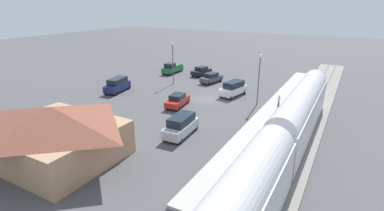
{
  "coord_description": "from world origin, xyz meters",
  "views": [
    {
      "loc": [
        -18.09,
        36.77,
        13.48
      ],
      "look_at": [
        -0.92,
        5.96,
        1.0
      ],
      "focal_mm": 27.46,
      "sensor_mm": 36.0,
      "label": 1
    }
  ],
  "objects_px": {
    "pedestrian_on_platform": "(279,101)",
    "sedan_red": "(177,100)",
    "suv_navy": "(117,85)",
    "station_building": "(55,132)",
    "suv_silver": "(181,125)",
    "light_pole_lot_center": "(173,58)",
    "light_pole_near_platform": "(259,73)",
    "pickup_green": "(172,68)",
    "sedan_black": "(201,71)",
    "suv_white": "(233,88)",
    "sedan_charcoal": "(211,78)"
  },
  "relations": [
    {
      "from": "pedestrian_on_platform",
      "to": "light_pole_near_platform",
      "type": "relative_size",
      "value": 0.24
    },
    {
      "from": "sedan_red",
      "to": "light_pole_near_platform",
      "type": "bearing_deg",
      "value": -146.7
    },
    {
      "from": "pickup_green",
      "to": "sedan_charcoal",
      "type": "distance_m",
      "value": 10.42
    },
    {
      "from": "suv_silver",
      "to": "pickup_green",
      "type": "bearing_deg",
      "value": -55.45
    },
    {
      "from": "pickup_green",
      "to": "light_pole_lot_center",
      "type": "relative_size",
      "value": 0.77
    },
    {
      "from": "station_building",
      "to": "suv_silver",
      "type": "relative_size",
      "value": 2.25
    },
    {
      "from": "station_building",
      "to": "light_pole_near_platform",
      "type": "distance_m",
      "value": 25.93
    },
    {
      "from": "suv_navy",
      "to": "station_building",
      "type": "bearing_deg",
      "value": 118.26
    },
    {
      "from": "sedan_red",
      "to": "suv_white",
      "type": "bearing_deg",
      "value": -120.06
    },
    {
      "from": "suv_white",
      "to": "sedan_black",
      "type": "relative_size",
      "value": 1.1
    },
    {
      "from": "station_building",
      "to": "light_pole_lot_center",
      "type": "distance_m",
      "value": 27.25
    },
    {
      "from": "suv_navy",
      "to": "pickup_green",
      "type": "bearing_deg",
      "value": -92.0
    },
    {
      "from": "suv_white",
      "to": "suv_silver",
      "type": "xyz_separation_m",
      "value": [
        -0.38,
        15.95,
        0.0
      ]
    },
    {
      "from": "sedan_red",
      "to": "light_pole_lot_center",
      "type": "xyz_separation_m",
      "value": [
        6.76,
        -9.5,
        3.63
      ]
    },
    {
      "from": "sedan_black",
      "to": "pickup_green",
      "type": "bearing_deg",
      "value": 10.01
    },
    {
      "from": "sedan_red",
      "to": "suv_silver",
      "type": "bearing_deg",
      "value": 124.11
    },
    {
      "from": "station_building",
      "to": "sedan_red",
      "type": "distance_m",
      "value": 17.45
    },
    {
      "from": "station_building",
      "to": "pedestrian_on_platform",
      "type": "height_order",
      "value": "station_building"
    },
    {
      "from": "pedestrian_on_platform",
      "to": "sedan_charcoal",
      "type": "height_order",
      "value": "pedestrian_on_platform"
    },
    {
      "from": "pedestrian_on_platform",
      "to": "suv_navy",
      "type": "bearing_deg",
      "value": 9.6
    },
    {
      "from": "suv_silver",
      "to": "light_pole_lot_center",
      "type": "bearing_deg",
      "value": -55.16
    },
    {
      "from": "pedestrian_on_platform",
      "to": "suv_navy",
      "type": "height_order",
      "value": "suv_navy"
    },
    {
      "from": "station_building",
      "to": "suv_silver",
      "type": "xyz_separation_m",
      "value": [
        -7.16,
        -9.6,
        -1.44
      ]
    },
    {
      "from": "suv_navy",
      "to": "suv_white",
      "type": "bearing_deg",
      "value": -157.12
    },
    {
      "from": "sedan_red",
      "to": "suv_white",
      "type": "height_order",
      "value": "suv_white"
    },
    {
      "from": "station_building",
      "to": "pickup_green",
      "type": "relative_size",
      "value": 2.06
    },
    {
      "from": "suv_white",
      "to": "sedan_charcoal",
      "type": "height_order",
      "value": "suv_white"
    },
    {
      "from": "sedan_charcoal",
      "to": "suv_navy",
      "type": "bearing_deg",
      "value": 49.39
    },
    {
      "from": "sedan_charcoal",
      "to": "station_building",
      "type": "bearing_deg",
      "value": 88.88
    },
    {
      "from": "station_building",
      "to": "suv_navy",
      "type": "relative_size",
      "value": 2.18
    },
    {
      "from": "sedan_charcoal",
      "to": "light_pole_lot_center",
      "type": "relative_size",
      "value": 0.68
    },
    {
      "from": "station_building",
      "to": "light_pole_lot_center",
      "type": "height_order",
      "value": "light_pole_lot_center"
    },
    {
      "from": "suv_white",
      "to": "suv_silver",
      "type": "relative_size",
      "value": 1.04
    },
    {
      "from": "light_pole_lot_center",
      "to": "light_pole_near_platform",
      "type": "bearing_deg",
      "value": 167.84
    },
    {
      "from": "suv_silver",
      "to": "light_pole_lot_center",
      "type": "relative_size",
      "value": 0.71
    },
    {
      "from": "station_building",
      "to": "sedan_black",
      "type": "height_order",
      "value": "station_building"
    },
    {
      "from": "sedan_black",
      "to": "suv_silver",
      "type": "relative_size",
      "value": 0.95
    },
    {
      "from": "suv_white",
      "to": "sedan_black",
      "type": "bearing_deg",
      "value": -41.98
    },
    {
      "from": "station_building",
      "to": "pedestrian_on_platform",
      "type": "bearing_deg",
      "value": -122.33
    },
    {
      "from": "pedestrian_on_platform",
      "to": "sedan_charcoal",
      "type": "xyz_separation_m",
      "value": [
        13.69,
        -8.2,
        -0.4
      ]
    },
    {
      "from": "sedan_charcoal",
      "to": "pedestrian_on_platform",
      "type": "bearing_deg",
      "value": 149.1
    },
    {
      "from": "light_pole_lot_center",
      "to": "pickup_green",
      "type": "bearing_deg",
      "value": -56.17
    },
    {
      "from": "light_pole_near_platform",
      "to": "sedan_black",
      "type": "bearing_deg",
      "value": -37.98
    },
    {
      "from": "pedestrian_on_platform",
      "to": "suv_silver",
      "type": "bearing_deg",
      "value": 61.21
    },
    {
      "from": "pedestrian_on_platform",
      "to": "sedan_red",
      "type": "relative_size",
      "value": 0.36
    },
    {
      "from": "pedestrian_on_platform",
      "to": "sedan_red",
      "type": "bearing_deg",
      "value": 23.43
    },
    {
      "from": "light_pole_near_platform",
      "to": "suv_white",
      "type": "bearing_deg",
      "value": -26.85
    },
    {
      "from": "sedan_red",
      "to": "light_pole_near_platform",
      "type": "relative_size",
      "value": 0.67
    },
    {
      "from": "suv_navy",
      "to": "light_pole_lot_center",
      "type": "xyz_separation_m",
      "value": [
        -5.16,
        -8.26,
        3.36
      ]
    },
    {
      "from": "suv_navy",
      "to": "light_pole_lot_center",
      "type": "height_order",
      "value": "light_pole_lot_center"
    }
  ]
}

